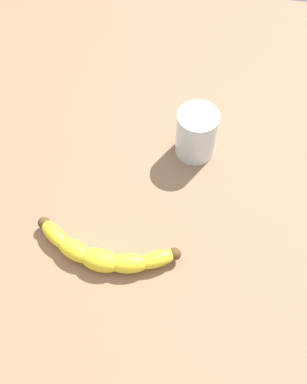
# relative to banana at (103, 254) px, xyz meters

# --- Properties ---
(wooden_tabletop) EXTENTS (1.20, 1.20, 0.03)m
(wooden_tabletop) POSITION_rel_banana_xyz_m (0.03, 0.12, -0.03)
(wooden_tabletop) COLOR #8F674B
(wooden_tabletop) RESTS_ON ground
(banana) EXTENTS (0.24, 0.09, 0.04)m
(banana) POSITION_rel_banana_xyz_m (0.00, 0.00, 0.00)
(banana) COLOR yellow
(banana) RESTS_ON wooden_tabletop
(smoothie_glass) EXTENTS (0.07, 0.07, 0.10)m
(smoothie_glass) POSITION_rel_banana_xyz_m (0.12, 0.24, 0.03)
(smoothie_glass) COLOR silver
(smoothie_glass) RESTS_ON wooden_tabletop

